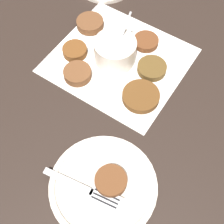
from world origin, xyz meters
TOP-DOWN VIEW (x-y plane):
  - ground_plane at (0.00, 0.00)m, footprint 4.00×4.00m
  - napkin at (0.02, 0.01)m, footprint 0.34×0.32m
  - sauce_bowl at (0.03, 0.01)m, footprint 0.10×0.10m
  - fritter_0 at (0.12, 0.03)m, footprint 0.06×0.06m
  - fritter_1 at (0.13, -0.07)m, footprint 0.07×0.07m
  - fritter_2 at (-0.06, 0.09)m, footprint 0.08×0.08m
  - fritter_3 at (-0.02, -0.06)m, footprint 0.06×0.06m
  - fritter_4 at (0.09, 0.09)m, footprint 0.06×0.06m
  - fritter_5 at (-0.06, 0.01)m, footprint 0.07×0.07m
  - serving_plate at (-0.06, 0.30)m, footprint 0.20×0.20m
  - fritter_on_plate at (-0.07, 0.29)m, footprint 0.06×0.06m
  - fork at (-0.04, 0.32)m, footprint 0.16×0.03m

SIDE VIEW (x-z plane):
  - ground_plane at x=0.00m, z-range 0.00..0.00m
  - napkin at x=0.02m, z-range 0.00..0.00m
  - serving_plate at x=-0.06m, z-range 0.00..0.02m
  - fritter_3 at x=-0.02m, z-range 0.00..0.02m
  - fritter_2 at x=-0.06m, z-range 0.00..0.02m
  - fritter_5 at x=-0.06m, z-range 0.00..0.02m
  - fritter_0 at x=0.12m, z-range 0.00..0.02m
  - fritter_4 at x=0.09m, z-range 0.00..0.02m
  - fritter_1 at x=0.13m, z-range 0.00..0.02m
  - fork at x=-0.04m, z-range 0.02..0.02m
  - fritter_on_plate at x=-0.07m, z-range 0.02..0.04m
  - sauce_bowl at x=0.03m, z-range -0.02..0.08m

